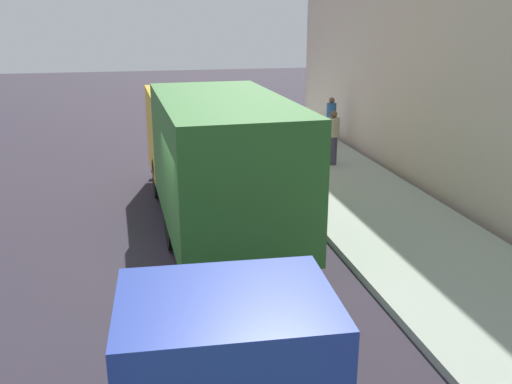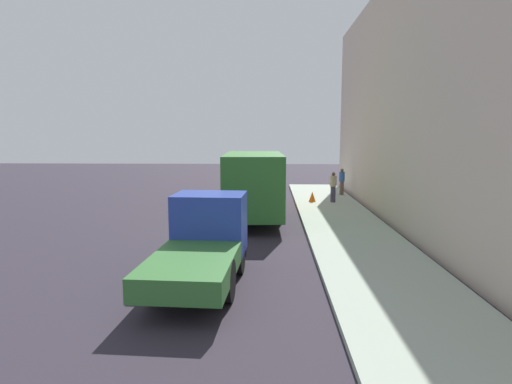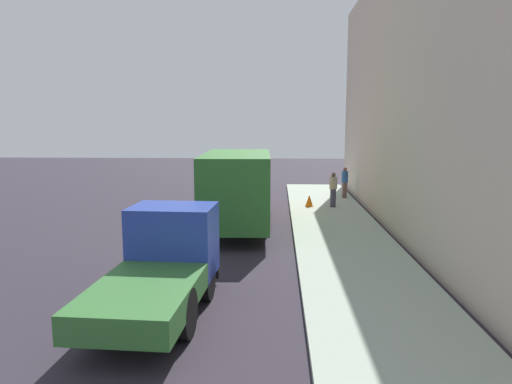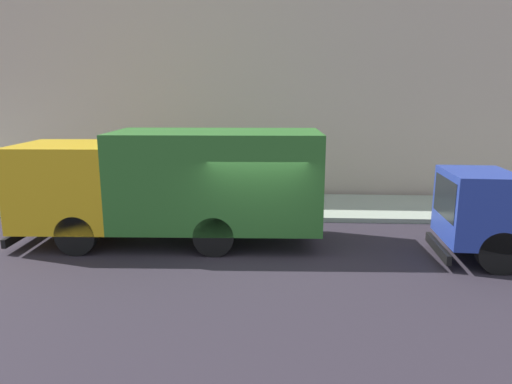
{
  "view_description": "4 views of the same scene",
  "coord_description": "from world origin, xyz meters",
  "px_view_note": "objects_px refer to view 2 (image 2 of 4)",
  "views": [
    {
      "loc": [
        -0.92,
        -10.05,
        4.79
      ],
      "look_at": [
        1.48,
        1.05,
        1.16
      ],
      "focal_mm": 39.51,
      "sensor_mm": 36.0,
      "label": 1
    },
    {
      "loc": [
        1.57,
        -17.64,
        4.0
      ],
      "look_at": [
        0.9,
        1.78,
        1.35
      ],
      "focal_mm": 29.8,
      "sensor_mm": 36.0,
      "label": 2
    },
    {
      "loc": [
        2.39,
        -16.93,
        4.34
      ],
      "look_at": [
        1.54,
        1.53,
        1.61
      ],
      "focal_mm": 33.37,
      "sensor_mm": 36.0,
      "label": 3
    },
    {
      "loc": [
        -11.51,
        -0.58,
        4.18
      ],
      "look_at": [
        1.67,
        0.16,
        1.29
      ],
      "focal_mm": 32.05,
      "sensor_mm": 36.0,
      "label": 4
    }
  ],
  "objects_px": {
    "traffic_cone_orange": "(312,197)",
    "large_utility_truck": "(254,182)",
    "small_flatbed_truck": "(203,242)",
    "pedestrian_walking": "(333,186)",
    "pedestrian_standing": "(342,181)"
  },
  "relations": [
    {
      "from": "traffic_cone_orange",
      "to": "small_flatbed_truck",
      "type": "bearing_deg",
      "value": -108.03
    },
    {
      "from": "small_flatbed_truck",
      "to": "traffic_cone_orange",
      "type": "xyz_separation_m",
      "value": [
        4.21,
        12.95,
        -0.63
      ]
    },
    {
      "from": "small_flatbed_truck",
      "to": "pedestrian_walking",
      "type": "height_order",
      "value": "small_flatbed_truck"
    },
    {
      "from": "traffic_cone_orange",
      "to": "large_utility_truck",
      "type": "bearing_deg",
      "value": -127.8
    },
    {
      "from": "pedestrian_standing",
      "to": "traffic_cone_orange",
      "type": "xyz_separation_m",
      "value": [
        -2.14,
        -2.87,
        -0.6
      ]
    },
    {
      "from": "small_flatbed_truck",
      "to": "traffic_cone_orange",
      "type": "relative_size",
      "value": 8.66
    },
    {
      "from": "pedestrian_walking",
      "to": "traffic_cone_orange",
      "type": "height_order",
      "value": "pedestrian_walking"
    },
    {
      "from": "small_flatbed_truck",
      "to": "pedestrian_standing",
      "type": "bearing_deg",
      "value": 71.06
    },
    {
      "from": "small_flatbed_truck",
      "to": "pedestrian_walking",
      "type": "xyz_separation_m",
      "value": [
        5.38,
        12.89,
        -0.02
      ]
    },
    {
      "from": "small_flatbed_truck",
      "to": "pedestrian_standing",
      "type": "height_order",
      "value": "small_flatbed_truck"
    },
    {
      "from": "large_utility_truck",
      "to": "pedestrian_standing",
      "type": "distance_m",
      "value": 8.8
    },
    {
      "from": "pedestrian_standing",
      "to": "traffic_cone_orange",
      "type": "height_order",
      "value": "pedestrian_standing"
    },
    {
      "from": "traffic_cone_orange",
      "to": "pedestrian_standing",
      "type": "bearing_deg",
      "value": 53.27
    },
    {
      "from": "small_flatbed_truck",
      "to": "traffic_cone_orange",
      "type": "bearing_deg",
      "value": 74.92
    },
    {
      "from": "pedestrian_walking",
      "to": "pedestrian_standing",
      "type": "xyz_separation_m",
      "value": [
        0.97,
        2.93,
        -0.01
      ]
    }
  ]
}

